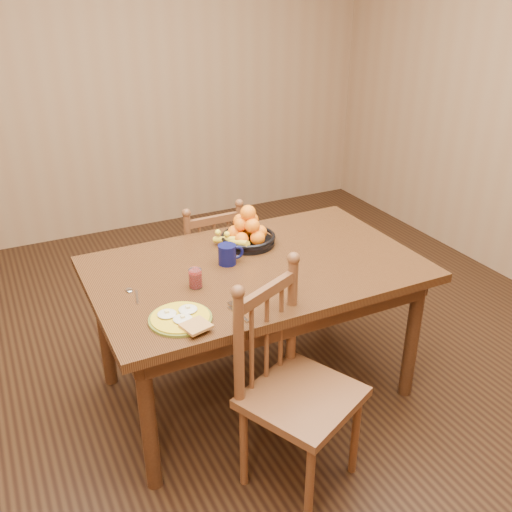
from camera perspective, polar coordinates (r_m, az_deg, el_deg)
name	(u,v)px	position (r m, az deg, el deg)	size (l,w,h in m)	color
room	(256,145)	(2.58, 0.00, 11.01)	(4.52, 5.02, 2.72)	black
dining_table	(256,280)	(2.84, 0.00, -2.44)	(1.60, 1.00, 0.75)	black
chair_far	(207,269)	(3.49, -4.91, -1.30)	(0.40, 0.38, 0.87)	#513018
chair_near	(294,389)	(2.46, 3.83, -13.16)	(0.57, 0.56, 0.97)	#513018
breakfast_plate	(181,318)	(2.38, -7.49, -6.18)	(0.26, 0.30, 0.04)	#59601E
fork	(236,311)	(2.42, -1.98, -5.48)	(0.05, 0.18, 0.00)	silver
spoon	(132,292)	(2.62, -12.32, -3.56)	(0.05, 0.16, 0.01)	silver
coffee_mug	(228,254)	(2.80, -2.81, 0.19)	(0.13, 0.09, 0.10)	#0A0D39
juice_glass	(195,279)	(2.60, -6.07, -2.29)	(0.06, 0.06, 0.09)	silver
fruit_bowl	(247,233)	(2.99, -0.91, 2.35)	(0.32, 0.29, 0.22)	black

